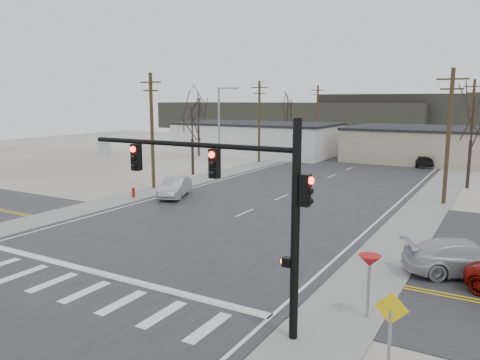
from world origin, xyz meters
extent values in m
plane|color=silver|center=(0.00, 0.00, 0.00)|extent=(140.00, 140.00, 0.00)
cube|color=#242427|center=(0.00, 15.00, 0.02)|extent=(18.00, 110.00, 0.05)
cube|color=#242427|center=(0.00, 0.00, 0.02)|extent=(90.00, 10.00, 0.04)
cube|color=gray|center=(-10.60, 20.00, 0.03)|extent=(3.00, 90.00, 0.06)
cube|color=gray|center=(10.60, 20.00, 0.03)|extent=(3.00, 90.00, 0.06)
cylinder|color=black|center=(9.80, -6.20, 3.60)|extent=(0.28, 0.28, 7.20)
cylinder|color=black|center=(5.60, -6.20, 6.20)|extent=(8.40, 0.18, 0.18)
cube|color=black|center=(6.80, -6.20, 5.60)|extent=(0.32, 0.30, 1.00)
cube|color=black|center=(3.30, -6.20, 5.60)|extent=(0.32, 0.30, 1.00)
sphere|color=#FF0C05|center=(6.80, -6.37, 5.92)|extent=(0.22, 0.22, 0.22)
sphere|color=#FF0C05|center=(3.30, -6.37, 5.92)|extent=(0.22, 0.22, 0.22)
cube|color=black|center=(10.10, -6.20, 5.00)|extent=(0.30, 0.30, 1.00)
cube|color=silver|center=(1.60, -6.20, 5.80)|extent=(0.60, 0.04, 0.60)
cube|color=black|center=(9.55, -6.20, 2.60)|extent=(0.30, 0.25, 0.30)
sphere|color=#FF5905|center=(9.40, -6.20, 2.60)|extent=(0.18, 0.18, 0.18)
cylinder|color=#A50C0C|center=(-10.20, 8.00, 0.35)|extent=(0.24, 0.24, 0.70)
sphere|color=#A50C0C|center=(-10.20, 8.00, 0.75)|extent=(0.24, 0.24, 0.24)
cylinder|color=gray|center=(11.50, -3.50, 1.05)|extent=(0.10, 0.10, 2.10)
cone|color=#A50C0C|center=(11.50, -3.50, 2.15)|extent=(0.80, 0.80, 0.40)
cylinder|color=gray|center=(13.00, -7.00, 1.05)|extent=(0.10, 0.10, 2.10)
cube|color=yellow|center=(13.00, -7.00, 2.15)|extent=(0.92, 0.05, 0.92)
cube|color=silver|center=(-16.00, 40.00, 2.10)|extent=(22.00, 12.00, 4.20)
cube|color=black|center=(-16.00, 40.00, 4.35)|extent=(22.30, 12.30, 0.30)
cube|color=#C1AD93|center=(10.00, 44.00, 2.00)|extent=(26.00, 14.00, 4.00)
cube|color=black|center=(10.00, 44.00, 4.15)|extent=(26.30, 14.30, 0.30)
cylinder|color=#43341F|center=(-11.50, 12.00, 5.00)|extent=(0.30, 0.30, 10.00)
cube|color=#43341F|center=(-11.50, 12.00, 9.20)|extent=(2.20, 0.12, 0.12)
cube|color=#43341F|center=(-11.50, 12.00, 8.50)|extent=(1.60, 0.12, 0.12)
cylinder|color=#43341F|center=(-11.50, 32.00, 5.00)|extent=(0.30, 0.30, 10.00)
cube|color=#43341F|center=(-11.50, 32.00, 9.20)|extent=(2.20, 0.12, 0.12)
cube|color=#43341F|center=(-11.50, 32.00, 8.50)|extent=(1.60, 0.12, 0.12)
cylinder|color=#43341F|center=(-11.50, 52.00, 5.00)|extent=(0.30, 0.30, 10.00)
cube|color=#43341F|center=(-11.50, 52.00, 9.20)|extent=(2.20, 0.12, 0.12)
cube|color=#43341F|center=(-11.50, 52.00, 8.50)|extent=(1.60, 0.12, 0.12)
cylinder|color=#43341F|center=(11.50, 18.00, 5.00)|extent=(0.30, 0.30, 10.00)
cube|color=#43341F|center=(11.50, 18.00, 9.20)|extent=(2.20, 0.12, 0.12)
cube|color=#43341F|center=(11.50, 18.00, 8.50)|extent=(1.60, 0.12, 0.12)
cylinder|color=#43341F|center=(11.50, 40.00, 5.00)|extent=(0.30, 0.30, 10.00)
cube|color=#43341F|center=(11.50, 40.00, 9.20)|extent=(2.20, 0.12, 0.12)
cube|color=#43341F|center=(11.50, 40.00, 8.50)|extent=(1.60, 0.12, 0.12)
cylinder|color=gray|center=(-11.00, 22.00, 4.50)|extent=(0.20, 0.20, 9.00)
cylinder|color=gray|center=(-10.00, 22.00, 8.90)|extent=(2.00, 0.12, 0.12)
cube|color=gray|center=(-9.00, 22.00, 8.85)|extent=(0.60, 0.25, 0.18)
cylinder|color=#2D201B|center=(-13.00, 20.00, 1.88)|extent=(0.28, 0.28, 3.75)
cylinder|color=#2D201B|center=(-13.00, 20.00, 5.25)|extent=(0.14, 0.14, 3.75)
cylinder|color=#2D201B|center=(12.50, 26.00, 2.12)|extent=(0.28, 0.28, 4.25)
cylinder|color=#2D201B|center=(12.50, 26.00, 5.95)|extent=(0.14, 0.14, 4.25)
cylinder|color=#2D201B|center=(-14.00, 46.00, 2.25)|extent=(0.28, 0.28, 4.50)
cylinder|color=#2D201B|center=(-14.00, 46.00, 6.30)|extent=(0.14, 0.14, 4.50)
cylinder|color=#2D201B|center=(-22.00, 34.00, 2.25)|extent=(0.28, 0.28, 4.50)
cylinder|color=#2D201B|center=(-22.00, 34.00, 6.30)|extent=(0.14, 0.14, 4.50)
cube|color=#333026|center=(-35.00, 92.00, 3.50)|extent=(70.00, 18.00, 7.00)
imported|color=#91959B|center=(-7.50, 9.88, 0.83)|extent=(3.29, 5.00, 1.56)
imported|color=black|center=(6.78, 38.55, 0.78)|extent=(3.43, 5.43, 1.47)
imported|color=black|center=(-2.54, 58.97, 0.67)|extent=(2.17, 3.86, 1.24)
imported|color=#A8AEB3|center=(14.16, 2.80, 0.81)|extent=(5.78, 4.37, 1.56)
camera|label=1|loc=(15.38, -19.36, 7.73)|focal=35.00mm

